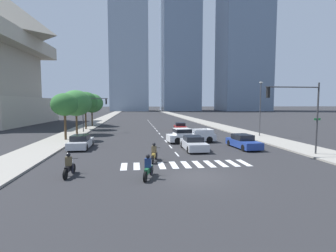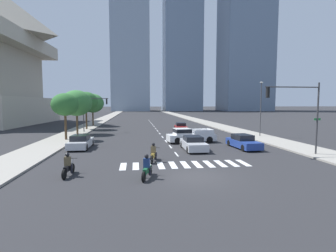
# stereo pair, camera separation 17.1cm
# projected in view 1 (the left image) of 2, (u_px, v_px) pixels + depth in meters

# --- Properties ---
(ground_plane) EXTENTS (800.00, 800.00, 0.00)m
(ground_plane) POSITION_uv_depth(u_px,v_px,m) (196.00, 177.00, 15.80)
(ground_plane) COLOR #28282B
(sidewalk_east) EXTENTS (4.00, 260.00, 0.15)m
(sidewalk_east) POSITION_uv_depth(u_px,v_px,m) (225.00, 128.00, 47.09)
(sidewalk_east) COLOR gray
(sidewalk_east) RESTS_ON ground
(sidewalk_west) EXTENTS (4.00, 260.00, 0.15)m
(sidewalk_west) POSITION_uv_depth(u_px,v_px,m) (81.00, 130.00, 43.75)
(sidewalk_west) COLOR gray
(sidewalk_west) RESTS_ON ground
(crosswalk_near) EXTENTS (9.45, 2.22, 0.01)m
(crosswalk_near) POSITION_uv_depth(u_px,v_px,m) (186.00, 165.00, 18.94)
(crosswalk_near) COLOR silver
(crosswalk_near) RESTS_ON ground
(lane_divider_center) EXTENTS (0.14, 50.00, 0.01)m
(lane_divider_center) POSITION_uv_depth(u_px,v_px,m) (155.00, 128.00, 46.60)
(lane_divider_center) COLOR silver
(lane_divider_center) RESTS_ON ground
(motorcycle_lead) EXTENTS (0.93, 2.09, 1.49)m
(motorcycle_lead) POSITION_uv_depth(u_px,v_px,m) (148.00, 169.00, 15.42)
(motorcycle_lead) COLOR black
(motorcycle_lead) RESTS_ON ground
(motorcycle_trailing) EXTENTS (0.70, 2.07, 1.49)m
(motorcycle_trailing) POSITION_uv_depth(u_px,v_px,m) (69.00, 167.00, 15.87)
(motorcycle_trailing) COLOR black
(motorcycle_trailing) RESTS_ON ground
(motorcycle_third) EXTENTS (0.87, 2.09, 1.49)m
(motorcycle_third) POSITION_uv_depth(u_px,v_px,m) (154.00, 154.00, 19.91)
(motorcycle_third) COLOR black
(motorcycle_third) RESTS_ON ground
(pickup_truck) EXTENTS (5.71, 2.56, 1.67)m
(pickup_truck) POSITION_uv_depth(u_px,v_px,m) (189.00, 136.00, 29.64)
(pickup_truck) COLOR silver
(pickup_truck) RESTS_ON ground
(sedan_blue_0) EXTENTS (2.08, 4.76, 1.38)m
(sedan_blue_0) POSITION_uv_depth(u_px,v_px,m) (243.00, 142.00, 25.93)
(sedan_blue_0) COLOR navy
(sedan_blue_0) RESTS_ON ground
(sedan_red_1) EXTENTS (2.06, 4.49, 1.26)m
(sedan_red_1) POSITION_uv_depth(u_px,v_px,m) (180.00, 127.00, 43.38)
(sedan_red_1) COLOR maroon
(sedan_red_1) RESTS_ON ground
(sedan_silver_2) EXTENTS (1.91, 4.64, 1.33)m
(sedan_silver_2) POSITION_uv_depth(u_px,v_px,m) (194.00, 144.00, 24.95)
(sedan_silver_2) COLOR #B7BABF
(sedan_silver_2) RESTS_ON ground
(sedan_silver_3) EXTENTS (1.91, 4.75, 1.37)m
(sedan_silver_3) POSITION_uv_depth(u_px,v_px,m) (81.00, 142.00, 25.84)
(sedan_silver_3) COLOR #B7BABF
(sedan_silver_3) RESTS_ON ground
(traffic_signal_near) EXTENTS (5.13, 0.28, 6.12)m
(traffic_signal_near) POSITION_uv_depth(u_px,v_px,m) (299.00, 105.00, 21.74)
(traffic_signal_near) COLOR #333335
(traffic_signal_near) RESTS_ON sidewalk_east
(traffic_signal_far) EXTENTS (4.10, 0.28, 5.54)m
(traffic_signal_far) POSITION_uv_depth(u_px,v_px,m) (92.00, 107.00, 39.74)
(traffic_signal_far) COLOR #333335
(traffic_signal_far) RESTS_ON sidewalk_west
(street_lamp_east) EXTENTS (0.50, 0.24, 7.24)m
(street_lamp_east) POSITION_uv_depth(u_px,v_px,m) (260.00, 105.00, 34.44)
(street_lamp_east) COLOR #3F3F42
(street_lamp_east) RESTS_ON sidewalk_east
(street_tree_nearest) EXTENTS (3.19, 3.19, 5.59)m
(street_tree_nearest) POSITION_uv_depth(u_px,v_px,m) (65.00, 105.00, 30.72)
(street_tree_nearest) COLOR #4C3823
(street_tree_nearest) RESTS_ON sidewalk_west
(street_tree_second) EXTENTS (4.35, 4.35, 6.27)m
(street_tree_second) POSITION_uv_depth(u_px,v_px,m) (76.00, 103.00, 36.80)
(street_tree_second) COLOR #4C3823
(street_tree_second) RESTS_ON sidewalk_west
(street_tree_third) EXTENTS (3.99, 3.99, 6.36)m
(street_tree_third) POSITION_uv_depth(u_px,v_px,m) (85.00, 102.00, 43.80)
(street_tree_third) COLOR #4C3823
(street_tree_third) RESTS_ON sidewalk_west
(street_tree_fourth) EXTENTS (4.38, 4.38, 6.30)m
(street_tree_fourth) POSITION_uv_depth(u_px,v_px,m) (92.00, 103.00, 50.54)
(street_tree_fourth) COLOR #4C3823
(street_tree_fourth) RESTS_ON sidewalk_west
(office_tower_left_skyline) EXTENTS (22.85, 21.13, 106.22)m
(office_tower_left_skyline) POSITION_uv_depth(u_px,v_px,m) (129.00, 25.00, 157.11)
(office_tower_left_skyline) COLOR #8C9EB2
(office_tower_left_skyline) RESTS_ON ground
(office_tower_center_skyline) EXTENTS (23.18, 26.98, 148.90)m
(office_tower_center_skyline) POSITION_uv_depth(u_px,v_px,m) (180.00, 1.00, 163.34)
(office_tower_center_skyline) COLOR slate
(office_tower_center_skyline) RESTS_ON ground
(office_tower_right_skyline) EXTENTS (29.47, 24.91, 83.34)m
(office_tower_right_skyline) POSITION_uv_depth(u_px,v_px,m) (244.00, 46.00, 162.88)
(office_tower_right_skyline) COLOR slate
(office_tower_right_skyline) RESTS_ON ground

